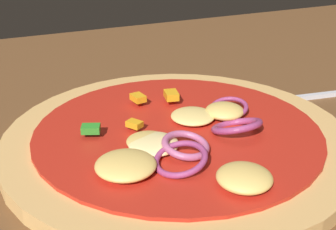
{
  "coord_description": "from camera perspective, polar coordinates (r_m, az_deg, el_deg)",
  "views": [
    {
      "loc": [
        -0.13,
        -0.28,
        0.21
      ],
      "look_at": [
        0.01,
        0.04,
        0.05
      ],
      "focal_mm": 46.62,
      "sensor_mm": 36.0,
      "label": 1
    }
  ],
  "objects": [
    {
      "name": "dining_table",
      "position": [
        0.37,
        0.61,
        -7.42
      ],
      "size": [
        1.39,
        0.91,
        0.03
      ],
      "color": "brown",
      "rests_on": "ground"
    },
    {
      "name": "pizza",
      "position": [
        0.38,
        1.36,
        -2.9
      ],
      "size": [
        0.3,
        0.3,
        0.03
      ],
      "color": "tan",
      "rests_on": "dining_table"
    },
    {
      "name": "fork",
      "position": [
        0.5,
        18.78,
        2.37
      ],
      "size": [
        0.19,
        0.04,
        0.01
      ],
      "color": "silver",
      "rests_on": "dining_table"
    }
  ]
}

